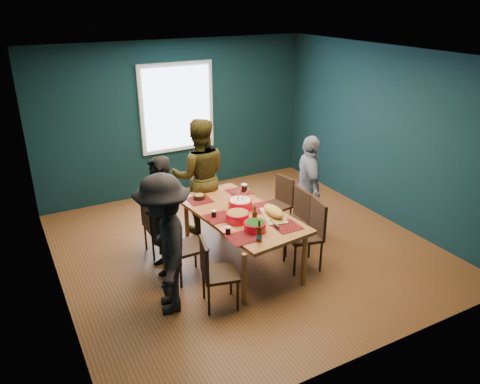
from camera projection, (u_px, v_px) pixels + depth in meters
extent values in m
cube|color=brown|center=(244.00, 247.00, 6.78)|extent=(5.00, 5.00, 0.01)
cube|color=silver|center=(245.00, 55.00, 5.72)|extent=(5.00, 5.00, 0.01)
cube|color=#0E272E|center=(47.00, 194.00, 5.16)|extent=(0.01, 5.00, 2.70)
cube|color=#0E272E|center=(384.00, 135.00, 7.34)|extent=(0.01, 5.00, 2.70)
cube|color=#0E272E|center=(177.00, 118.00, 8.28)|extent=(5.00, 0.01, 2.70)
cube|color=#0E272E|center=(378.00, 239.00, 4.23)|extent=(5.00, 0.01, 2.70)
cube|color=silver|center=(177.00, 108.00, 8.18)|extent=(1.35, 0.06, 1.55)
cube|color=#A86032|center=(240.00, 214.00, 6.18)|extent=(1.17, 2.01, 0.05)
cylinder|color=#A86032|center=(244.00, 279.00, 5.42)|extent=(0.07, 0.07, 0.68)
cylinder|color=#A86032|center=(304.00, 261.00, 5.79)|extent=(0.07, 0.07, 0.68)
cylinder|color=#A86032|center=(187.00, 219.00, 6.85)|extent=(0.07, 0.07, 0.68)
cylinder|color=#A86032|center=(237.00, 208.00, 7.22)|extent=(0.07, 0.07, 0.68)
cube|color=black|center=(160.00, 226.00, 6.48)|extent=(0.40, 0.40, 0.04)
cube|color=black|center=(146.00, 213.00, 6.31)|extent=(0.04, 0.40, 0.43)
cylinder|color=black|center=(153.00, 248.00, 6.36)|extent=(0.03, 0.03, 0.40)
cylinder|color=black|center=(177.00, 242.00, 6.51)|extent=(0.03, 0.03, 0.40)
cylinder|color=black|center=(146.00, 237.00, 6.64)|extent=(0.03, 0.03, 0.40)
cylinder|color=black|center=(168.00, 232.00, 6.78)|extent=(0.03, 0.03, 0.40)
cube|color=black|center=(188.00, 247.00, 5.90)|extent=(0.42, 0.42, 0.04)
cube|color=black|center=(173.00, 233.00, 5.72)|extent=(0.05, 0.42, 0.45)
cylinder|color=black|center=(181.00, 273.00, 5.77)|extent=(0.03, 0.03, 0.42)
cylinder|color=black|center=(207.00, 266.00, 5.93)|extent=(0.03, 0.03, 0.42)
cylinder|color=black|center=(170.00, 260.00, 6.06)|extent=(0.03, 0.03, 0.42)
cylinder|color=black|center=(195.00, 253.00, 6.22)|extent=(0.03, 0.03, 0.42)
cube|color=black|center=(220.00, 274.00, 5.38)|extent=(0.47, 0.47, 0.04)
cube|color=black|center=(204.00, 259.00, 5.25)|extent=(0.13, 0.39, 0.43)
cylinder|color=black|center=(209.00, 301.00, 5.28)|extent=(0.03, 0.03, 0.40)
cylinder|color=black|center=(238.00, 296.00, 5.35)|extent=(0.03, 0.03, 0.40)
cylinder|color=black|center=(204.00, 284.00, 5.57)|extent=(0.03, 0.03, 0.40)
cylinder|color=black|center=(231.00, 280.00, 5.65)|extent=(0.03, 0.03, 0.40)
cube|color=black|center=(276.00, 206.00, 7.12)|extent=(0.44, 0.44, 0.04)
cube|color=black|center=(285.00, 189.00, 7.13)|extent=(0.10, 0.38, 0.42)
cylinder|color=black|center=(274.00, 225.00, 6.99)|extent=(0.03, 0.03, 0.39)
cylinder|color=black|center=(290.00, 219.00, 7.18)|extent=(0.03, 0.03, 0.39)
cylinder|color=black|center=(260.00, 218.00, 7.23)|extent=(0.03, 0.03, 0.39)
cylinder|color=black|center=(276.00, 212.00, 7.41)|extent=(0.03, 0.03, 0.39)
cube|color=black|center=(291.00, 222.00, 6.57)|extent=(0.42, 0.42, 0.04)
cube|color=black|center=(302.00, 204.00, 6.55)|extent=(0.05, 0.40, 0.44)
cylinder|color=black|center=(286.00, 244.00, 6.45)|extent=(0.03, 0.03, 0.41)
cylinder|color=black|center=(307.00, 239.00, 6.59)|extent=(0.03, 0.03, 0.41)
cylinder|color=black|center=(273.00, 234.00, 6.73)|extent=(0.03, 0.03, 0.41)
cylinder|color=black|center=(294.00, 229.00, 6.87)|extent=(0.03, 0.03, 0.41)
cube|color=black|center=(303.00, 236.00, 6.14)|extent=(0.51, 0.51, 0.04)
cube|color=black|center=(318.00, 217.00, 6.09)|extent=(0.13, 0.43, 0.47)
cylinder|color=black|center=(295.00, 261.00, 6.02)|extent=(0.03, 0.03, 0.44)
cylinder|color=black|center=(321.00, 257.00, 6.12)|extent=(0.03, 0.03, 0.44)
cylinder|color=black|center=(285.00, 247.00, 6.35)|extent=(0.03, 0.03, 0.44)
cylinder|color=black|center=(309.00, 243.00, 6.44)|extent=(0.03, 0.03, 0.44)
imported|color=black|center=(160.00, 216.00, 5.94)|extent=(0.40, 0.59, 1.58)
imported|color=black|center=(200.00, 176.00, 6.98)|extent=(1.03, 0.91, 1.76)
imported|color=silver|center=(309.00, 186.00, 6.90)|extent=(0.67, 0.98, 1.54)
imported|color=black|center=(165.00, 245.00, 5.17)|extent=(0.87, 1.19, 1.66)
cylinder|color=red|center=(237.00, 217.00, 5.91)|extent=(0.30, 0.30, 0.12)
cylinder|color=#4F832F|center=(237.00, 213.00, 5.89)|extent=(0.26, 0.26, 0.02)
cylinder|color=red|center=(240.00, 204.00, 6.25)|extent=(0.32, 0.32, 0.13)
cylinder|color=beige|center=(240.00, 200.00, 6.23)|extent=(0.28, 0.28, 0.02)
cylinder|color=tan|center=(243.00, 196.00, 6.23)|extent=(0.09, 0.18, 0.26)
cylinder|color=tan|center=(238.00, 198.00, 6.20)|extent=(0.08, 0.18, 0.26)
cylinder|color=red|center=(255.00, 227.00, 5.68)|extent=(0.27, 0.27, 0.11)
cylinder|color=#104311|center=(255.00, 223.00, 5.66)|extent=(0.24, 0.24, 0.02)
cube|color=tan|center=(273.00, 216.00, 6.06)|extent=(0.38, 0.55, 0.02)
ellipsoid|color=gold|center=(274.00, 211.00, 6.03)|extent=(0.28, 0.43, 0.12)
cube|color=#B3B4BA|center=(274.00, 223.00, 5.84)|extent=(0.03, 0.20, 0.00)
cylinder|color=black|center=(277.00, 226.00, 5.74)|extent=(0.02, 0.11, 0.02)
sphere|color=#235914|center=(278.00, 214.00, 5.94)|extent=(0.04, 0.04, 0.04)
sphere|color=#235914|center=(274.00, 211.00, 6.03)|extent=(0.04, 0.04, 0.04)
sphere|color=#235914|center=(269.00, 207.00, 6.12)|extent=(0.04, 0.04, 0.04)
cylinder|color=black|center=(199.00, 197.00, 6.56)|extent=(0.16, 0.16, 0.06)
cylinder|color=#4F832F|center=(199.00, 195.00, 6.55)|extent=(0.13, 0.13, 0.02)
cylinder|color=#4B210D|center=(259.00, 234.00, 5.42)|extent=(0.07, 0.07, 0.20)
cylinder|color=#4B210D|center=(259.00, 223.00, 5.37)|extent=(0.03, 0.03, 0.08)
cylinder|color=#1962B1|center=(259.00, 236.00, 5.43)|extent=(0.07, 0.07, 0.04)
cylinder|color=#4B210D|center=(255.00, 218.00, 5.82)|extent=(0.06, 0.06, 0.18)
cylinder|color=#4B210D|center=(255.00, 209.00, 5.77)|extent=(0.03, 0.03, 0.07)
cylinder|color=black|center=(228.00, 231.00, 5.60)|extent=(0.06, 0.06, 0.09)
cylinder|color=silver|center=(228.00, 228.00, 5.59)|extent=(0.07, 0.07, 0.01)
cylinder|color=black|center=(278.00, 214.00, 6.01)|extent=(0.07, 0.07, 0.10)
cylinder|color=silver|center=(278.00, 211.00, 5.99)|extent=(0.07, 0.07, 0.01)
cylinder|color=black|center=(244.00, 188.00, 6.80)|extent=(0.08, 0.08, 0.11)
cylinder|color=silver|center=(244.00, 185.00, 6.78)|extent=(0.09, 0.09, 0.02)
cylinder|color=black|center=(214.00, 214.00, 6.03)|extent=(0.06, 0.06, 0.09)
cylinder|color=silver|center=(214.00, 211.00, 6.02)|extent=(0.07, 0.07, 0.01)
cube|color=#E2725F|center=(263.00, 206.00, 6.34)|extent=(0.16, 0.16, 0.00)
cube|color=#E2725F|center=(226.00, 229.00, 5.73)|extent=(0.16, 0.16, 0.00)
cube|color=#E2725F|center=(288.00, 228.00, 5.76)|extent=(0.18, 0.18, 0.00)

